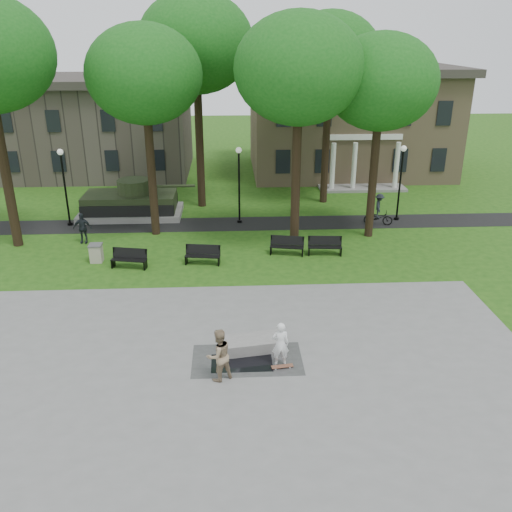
{
  "coord_description": "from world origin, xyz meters",
  "views": [
    {
      "loc": [
        -0.13,
        -19.97,
        11.04
      ],
      "look_at": [
        1.07,
        3.32,
        1.4
      ],
      "focal_mm": 38.0,
      "sensor_mm": 36.0,
      "label": 1
    }
  ],
  "objects_px": {
    "concrete_block": "(253,344)",
    "friend_watching": "(219,355)",
    "park_bench_0": "(129,258)",
    "skateboarder": "(280,344)",
    "trash_bin": "(96,253)",
    "cyclist": "(379,212)"
  },
  "relations": [
    {
      "from": "concrete_block",
      "to": "friend_watching",
      "type": "relative_size",
      "value": 1.15
    },
    {
      "from": "friend_watching",
      "to": "park_bench_0",
      "type": "height_order",
      "value": "friend_watching"
    },
    {
      "from": "concrete_block",
      "to": "friend_watching",
      "type": "height_order",
      "value": "friend_watching"
    },
    {
      "from": "skateboarder",
      "to": "park_bench_0",
      "type": "relative_size",
      "value": 0.91
    },
    {
      "from": "skateboarder",
      "to": "park_bench_0",
      "type": "bearing_deg",
      "value": -55.04
    },
    {
      "from": "concrete_block",
      "to": "trash_bin",
      "type": "height_order",
      "value": "trash_bin"
    },
    {
      "from": "skateboarder",
      "to": "concrete_block",
      "type": "bearing_deg",
      "value": -51.06
    },
    {
      "from": "concrete_block",
      "to": "friend_watching",
      "type": "xyz_separation_m",
      "value": [
        -1.24,
        -1.84,
        0.73
      ]
    },
    {
      "from": "cyclist",
      "to": "skateboarder",
      "type": "bearing_deg",
      "value": 168.02
    },
    {
      "from": "skateboarder",
      "to": "cyclist",
      "type": "distance_m",
      "value": 16.76
    },
    {
      "from": "concrete_block",
      "to": "trash_bin",
      "type": "relative_size",
      "value": 2.29
    },
    {
      "from": "concrete_block",
      "to": "cyclist",
      "type": "distance_m",
      "value": 16.28
    },
    {
      "from": "skateboarder",
      "to": "park_bench_0",
      "type": "height_order",
      "value": "skateboarder"
    },
    {
      "from": "park_bench_0",
      "to": "trash_bin",
      "type": "bearing_deg",
      "value": 166.35
    },
    {
      "from": "skateboarder",
      "to": "park_bench_0",
      "type": "distance_m",
      "value": 11.37
    },
    {
      "from": "concrete_block",
      "to": "park_bench_0",
      "type": "bearing_deg",
      "value": 126.3
    },
    {
      "from": "skateboarder",
      "to": "cyclist",
      "type": "relative_size",
      "value": 0.86
    },
    {
      "from": "park_bench_0",
      "to": "trash_bin",
      "type": "distance_m",
      "value": 2.01
    },
    {
      "from": "cyclist",
      "to": "park_bench_0",
      "type": "distance_m",
      "value": 15.47
    },
    {
      "from": "trash_bin",
      "to": "cyclist",
      "type": "bearing_deg",
      "value": 17.42
    },
    {
      "from": "friend_watching",
      "to": "trash_bin",
      "type": "bearing_deg",
      "value": -89.22
    },
    {
      "from": "skateboarder",
      "to": "friend_watching",
      "type": "bearing_deg",
      "value": 17.64
    }
  ]
}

